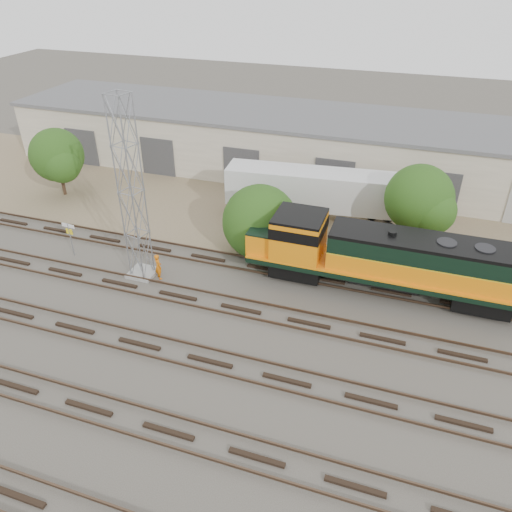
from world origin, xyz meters
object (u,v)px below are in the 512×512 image
(locomotive, at_px, (383,258))
(signal_tower, at_px, (132,195))
(worker, at_px, (158,266))
(semi_trailer, at_px, (318,191))

(locomotive, xyz_separation_m, signal_tower, (-14.43, -3.02, 3.19))
(worker, height_order, semi_trailer, semi_trailer)
(signal_tower, distance_m, semi_trailer, 14.18)
(worker, bearing_deg, semi_trailer, -86.24)
(locomotive, bearing_deg, worker, -166.91)
(locomotive, xyz_separation_m, worker, (-13.22, -3.07, -1.46))
(semi_trailer, bearing_deg, locomotive, -59.53)
(signal_tower, xyz_separation_m, worker, (1.21, -0.06, -4.65))
(locomotive, relative_size, signal_tower, 1.48)
(semi_trailer, bearing_deg, worker, -130.92)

